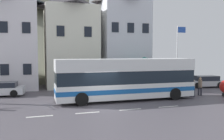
{
  "coord_description": "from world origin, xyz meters",
  "views": [
    {
      "loc": [
        -4.64,
        -16.5,
        3.91
      ],
      "look_at": [
        2.17,
        5.01,
        2.29
      ],
      "focal_mm": 38.57,
      "sensor_mm": 36.0,
      "label": 1
    }
  ],
  "objects": [
    {
      "name": "townhouse_00",
      "position": [
        -7.59,
        12.41,
        5.66
      ],
      "size": [
        6.28,
        6.89,
        11.32
      ],
      "color": "white",
      "rests_on": "ground_plane"
    },
    {
      "name": "public_bench",
      "position": [
        7.27,
        8.23,
        0.47
      ],
      "size": [
        1.71,
        0.48,
        0.87
      ],
      "color": "#33473D",
      "rests_on": "ground_plane"
    },
    {
      "name": "townhouse_02",
      "position": [
        5.64,
        12.13,
        5.94
      ],
      "size": [
        5.53,
        6.33,
        11.89
      ],
      "color": "silver",
      "rests_on": "ground_plane"
    },
    {
      "name": "bus_shelter",
      "position": [
        6.17,
        6.38,
        2.93
      ],
      "size": [
        3.6,
        3.6,
        3.5
      ],
      "color": "#473D33",
      "rests_on": "ground_plane"
    },
    {
      "name": "parked_car_00",
      "position": [
        13.69,
        6.26,
        0.64
      ],
      "size": [
        4.36,
        2.25,
        1.3
      ],
      "rotation": [
        0.0,
        0.0,
        3.02
      ],
      "color": "silver",
      "rests_on": "ground_plane"
    },
    {
      "name": "transit_bus",
      "position": [
        2.42,
        2.01,
        1.72
      ],
      "size": [
        11.55,
        2.84,
        3.41
      ],
      "rotation": [
        0.0,
        0.0,
        -0.01
      ],
      "color": "white",
      "rests_on": "ground_plane"
    },
    {
      "name": "townhouse_01",
      "position": [
        -0.72,
        12.4,
        5.48
      ],
      "size": [
        5.77,
        6.87,
        10.95
      ],
      "color": "silver",
      "rests_on": "ground_plane"
    },
    {
      "name": "ground_plane",
      "position": [
        0.0,
        -0.0,
        -0.03
      ],
      "size": [
        40.0,
        60.0,
        0.07
      ],
      "color": "#504C53"
    },
    {
      "name": "pedestrian_01",
      "position": [
        9.67,
        1.92,
        0.96
      ],
      "size": [
        0.34,
        0.34,
        1.66
      ],
      "color": "#2D2D38",
      "rests_on": "ground_plane"
    },
    {
      "name": "hilltop_castle",
      "position": [
        -3.32,
        34.35,
        7.18
      ],
      "size": [
        40.72,
        40.72,
        20.38
      ],
      "color": "#676958",
      "rests_on": "ground_plane"
    },
    {
      "name": "pedestrian_00",
      "position": [
        9.02,
        2.5,
        0.83
      ],
      "size": [
        0.34,
        0.34,
        1.56
      ],
      "color": "black",
      "rests_on": "ground_plane"
    },
    {
      "name": "flagpole",
      "position": [
        8.61,
        4.01,
        3.8
      ],
      "size": [
        0.95,
        0.1,
        6.5
      ],
      "color": "silver",
      "rests_on": "ground_plane"
    },
    {
      "name": "pedestrian_02",
      "position": [
        8.67,
        1.58,
        0.83
      ],
      "size": [
        0.33,
        0.32,
        1.54
      ],
      "color": "#2D2D38",
      "rests_on": "ground_plane"
    },
    {
      "name": "parked_car_03",
      "position": [
        8.96,
        6.51,
        0.62
      ],
      "size": [
        4.64,
        2.05,
        1.25
      ],
      "rotation": [
        0.0,
        0.0,
        0.03
      ],
      "color": "slate",
      "rests_on": "ground_plane"
    }
  ]
}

